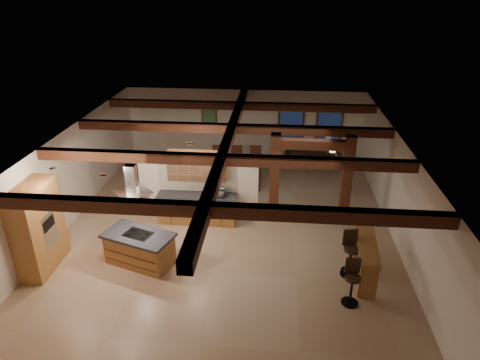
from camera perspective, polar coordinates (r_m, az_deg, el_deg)
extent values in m
plane|color=tan|center=(13.62, -1.54, -5.96)|extent=(12.00, 12.00, 0.00)
plane|color=silver|center=(18.50, 0.55, 7.57)|extent=(10.00, 0.00, 10.00)
plane|color=silver|center=(8.02, -6.88, -19.22)|extent=(10.00, 0.00, 10.00)
plane|color=silver|center=(14.37, -21.84, 0.36)|extent=(0.00, 12.00, 12.00)
plane|color=silver|center=(13.34, 20.24, -1.26)|extent=(0.00, 12.00, 12.00)
plane|color=#381911|center=(12.37, -1.70, 5.62)|extent=(12.00, 12.00, 0.00)
cube|color=#39120E|center=(8.81, -4.74, -3.95)|extent=(10.00, 0.25, 0.28)
cube|color=#39120E|center=(11.22, -2.47, 2.73)|extent=(10.00, 0.25, 0.28)
cube|color=#39120E|center=(13.64, -1.05, 6.88)|extent=(10.00, 0.25, 0.28)
cube|color=#39120E|center=(16.21, -0.01, 9.86)|extent=(10.00, 0.25, 0.28)
cube|color=#39120E|center=(12.42, -1.69, 5.01)|extent=(0.28, 12.00, 0.28)
cube|color=#39120E|center=(13.30, 4.63, 0.25)|extent=(0.30, 0.30, 2.90)
cube|color=#39120E|center=(13.48, 14.02, -0.12)|extent=(0.30, 0.30, 2.90)
cube|color=#39120E|center=(12.91, 9.71, 4.69)|extent=(2.50, 0.28, 0.28)
cube|color=silver|center=(13.67, -5.52, -0.70)|extent=(3.80, 0.18, 2.20)
cube|color=#9F6A33|center=(12.31, -25.38, -5.82)|extent=(0.64, 1.60, 2.40)
cube|color=silver|center=(12.19, -24.11, -6.14)|extent=(0.06, 0.62, 0.95)
cube|color=black|center=(12.08, -24.11, -5.35)|extent=(0.01, 0.50, 0.28)
cube|color=#9F6A33|center=(13.64, -5.70, -3.95)|extent=(2.40, 0.60, 0.86)
cube|color=black|center=(13.42, -5.78, -2.19)|extent=(2.50, 0.66, 0.08)
cube|color=#9F6A33|center=(13.20, -5.79, 1.89)|extent=(1.80, 0.34, 0.95)
cube|color=silver|center=(13.04, -5.94, 1.58)|extent=(1.74, 0.02, 0.90)
pyramid|color=silver|center=(11.35, -13.86, -3.54)|extent=(1.10, 1.10, 0.45)
cube|color=silver|center=(11.00, -14.29, 0.17)|extent=(0.26, 0.22, 0.73)
cube|color=#39120E|center=(18.38, 6.82, 7.44)|extent=(1.10, 0.05, 1.70)
cube|color=black|center=(18.35, 6.82, 7.42)|extent=(0.95, 0.02, 1.55)
cube|color=#39120E|center=(18.50, 11.81, 7.20)|extent=(1.10, 0.05, 1.70)
cube|color=black|center=(18.47, 11.82, 7.17)|extent=(0.95, 0.02, 1.55)
cube|color=#39120E|center=(18.54, -4.13, 8.36)|extent=(0.65, 0.04, 0.85)
cube|color=#285F31|center=(18.52, -4.15, 8.34)|extent=(0.55, 0.01, 0.75)
cylinder|color=silver|center=(10.51, -17.76, 0.54)|extent=(0.16, 0.16, 0.03)
cylinder|color=silver|center=(12.08, -6.71, 4.80)|extent=(0.16, 0.16, 0.03)
cylinder|color=silver|center=(11.36, -23.75, 1.41)|extent=(0.16, 0.16, 0.03)
cube|color=#9F6A33|center=(12.02, -13.22, -9.03)|extent=(1.93, 1.39, 0.83)
cube|color=black|center=(11.78, -13.43, -7.19)|extent=(2.07, 1.53, 0.08)
cube|color=black|center=(11.75, -13.45, -7.02)|extent=(0.84, 0.69, 0.02)
imported|color=#3E180F|center=(16.40, -0.52, 1.02)|extent=(1.93, 1.15, 0.66)
imported|color=black|center=(18.19, 9.62, 3.18)|extent=(2.38, 1.06, 0.68)
imported|color=silver|center=(13.24, -3.07, -1.68)|extent=(0.47, 0.33, 0.25)
cube|color=#9F6A33|center=(11.36, 16.65, -8.29)|extent=(0.64, 1.94, 0.06)
cube|color=#9F6A33|center=(10.95, 16.73, -12.91)|extent=(0.44, 0.13, 0.95)
cube|color=#9F6A33|center=(12.34, 16.01, -8.04)|extent=(0.44, 0.13, 0.95)
cube|color=#39120E|center=(18.09, 12.10, 2.57)|extent=(0.45, 0.45, 0.52)
cylinder|color=black|center=(17.97, 12.19, 3.54)|extent=(0.05, 0.05, 0.14)
cone|color=#F8D794|center=(17.92, 12.23, 3.97)|extent=(0.25, 0.25, 0.16)
cylinder|color=black|center=(10.53, 14.82, -12.54)|extent=(0.37, 0.37, 0.07)
cube|color=black|center=(10.53, 14.82, -10.94)|extent=(0.35, 0.04, 0.41)
cylinder|color=black|center=(10.76, 14.60, -14.11)|extent=(0.06, 0.06, 0.72)
cylinder|color=black|center=(10.98, 14.40, -15.53)|extent=(0.41, 0.41, 0.03)
cylinder|color=black|center=(11.55, 14.58, -8.88)|extent=(0.36, 0.36, 0.07)
cube|color=black|center=(11.55, 14.31, -7.49)|extent=(0.33, 0.15, 0.40)
cylinder|color=black|center=(11.76, 14.39, -10.35)|extent=(0.06, 0.06, 0.70)
cylinder|color=black|center=(11.95, 14.21, -11.69)|extent=(0.40, 0.40, 0.03)
cylinder|color=black|center=(11.40, 14.66, -8.94)|extent=(0.40, 0.40, 0.08)
cube|color=black|center=(11.41, 14.47, -7.36)|extent=(0.38, 0.12, 0.44)
cylinder|color=black|center=(11.62, 14.45, -10.58)|extent=(0.07, 0.07, 0.78)
cylinder|color=black|center=(11.84, 14.25, -12.07)|extent=(0.44, 0.44, 0.03)
cube|color=#39120E|center=(15.75, -3.33, 0.46)|extent=(0.45, 0.45, 0.06)
cube|color=#39120E|center=(15.79, -3.28, 2.06)|extent=(0.44, 0.07, 0.78)
cylinder|color=#39120E|center=(15.71, -4.02, -0.63)|extent=(0.05, 0.05, 0.44)
cylinder|color=#39120E|center=(15.67, -2.74, -0.66)|extent=(0.05, 0.05, 0.44)
cylinder|color=#39120E|center=(16.03, -3.87, -0.08)|extent=(0.05, 0.05, 0.44)
cylinder|color=#39120E|center=(15.99, -2.61, -0.11)|extent=(0.05, 0.05, 0.44)
cube|color=#39120E|center=(17.07, -2.81, 2.50)|extent=(0.45, 0.45, 0.06)
cube|color=#39120E|center=(16.73, -2.91, 3.43)|extent=(0.44, 0.07, 0.78)
cylinder|color=#39120E|center=(17.31, -2.15, 1.95)|extent=(0.05, 0.05, 0.44)
cylinder|color=#39120E|center=(17.35, -3.32, 1.97)|extent=(0.05, 0.05, 0.44)
cylinder|color=#39120E|center=(16.99, -2.26, 1.48)|extent=(0.05, 0.05, 0.44)
cylinder|color=#39120E|center=(17.03, -3.44, 1.50)|extent=(0.05, 0.05, 0.44)
cube|color=#39120E|center=(15.68, -0.69, 0.40)|extent=(0.45, 0.45, 0.06)
cube|color=#39120E|center=(15.73, -0.64, 2.00)|extent=(0.44, 0.07, 0.78)
cylinder|color=#39120E|center=(15.64, -1.37, -0.69)|extent=(0.05, 0.05, 0.44)
cylinder|color=#39120E|center=(15.62, -0.08, -0.72)|extent=(0.05, 0.05, 0.44)
cylinder|color=#39120E|center=(15.96, -1.27, -0.14)|extent=(0.05, 0.05, 0.44)
cylinder|color=#39120E|center=(15.94, -0.01, -0.17)|extent=(0.05, 0.05, 0.44)
cube|color=#39120E|center=(17.02, -0.37, 2.45)|extent=(0.45, 0.45, 0.06)
cube|color=#39120E|center=(16.67, -0.42, 3.38)|extent=(0.44, 0.07, 0.78)
cylinder|color=#39120E|center=(17.27, 0.26, 1.90)|extent=(0.05, 0.05, 0.44)
cylinder|color=#39120E|center=(17.29, -0.91, 1.92)|extent=(0.05, 0.05, 0.44)
cylinder|color=#39120E|center=(16.94, 0.20, 1.43)|extent=(0.05, 0.05, 0.44)
cylinder|color=#39120E|center=(16.96, -1.00, 1.45)|extent=(0.05, 0.05, 0.44)
cube|color=#39120E|center=(15.66, 1.97, 0.34)|extent=(0.45, 0.45, 0.06)
cube|color=#39120E|center=(15.70, 2.01, 1.95)|extent=(0.44, 0.07, 0.78)
cylinder|color=#39120E|center=(15.61, 1.30, -0.75)|extent=(0.05, 0.05, 0.44)
cylinder|color=#39120E|center=(15.60, 2.60, -0.78)|extent=(0.05, 0.05, 0.44)
cylinder|color=#39120E|center=(15.93, 1.34, -0.20)|extent=(0.05, 0.05, 0.44)
cylinder|color=#39120E|center=(15.92, 2.61, -0.23)|extent=(0.05, 0.05, 0.44)
cube|color=#39120E|center=(16.99, 2.09, 2.40)|extent=(0.45, 0.45, 0.06)
cube|color=#39120E|center=(16.64, 2.09, 3.33)|extent=(0.44, 0.07, 0.78)
cylinder|color=#39120E|center=(17.25, 2.68, 1.84)|extent=(0.05, 0.05, 0.44)
cylinder|color=#39120E|center=(17.25, 1.50, 1.87)|extent=(0.05, 0.05, 0.44)
cylinder|color=#39120E|center=(16.92, 2.66, 1.37)|extent=(0.05, 0.05, 0.44)
cylinder|color=#39120E|center=(16.93, 1.46, 1.40)|extent=(0.05, 0.05, 0.44)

